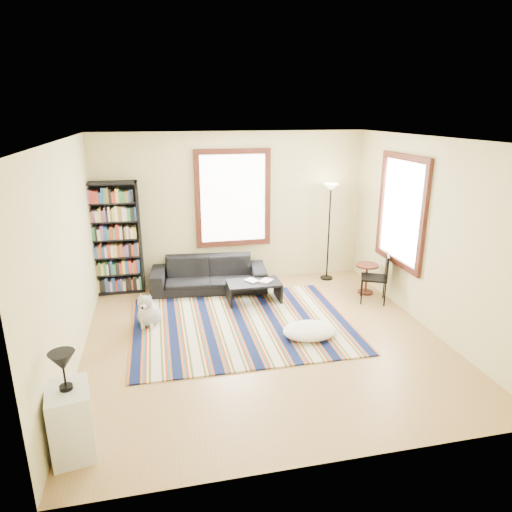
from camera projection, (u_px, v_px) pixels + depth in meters
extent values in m
cube|color=#A47B4B|center=(263.00, 342.00, 6.60)|extent=(5.00, 5.00, 0.10)
cube|color=white|center=(265.00, 135.00, 5.71)|extent=(5.00, 5.00, 0.10)
cube|color=beige|center=(233.00, 208.00, 8.53)|extent=(5.00, 0.10, 2.80)
cube|color=beige|center=(335.00, 331.00, 3.78)|extent=(5.00, 0.10, 2.80)
cube|color=beige|center=(63.00, 258.00, 5.63)|extent=(0.10, 5.00, 2.80)
cube|color=beige|center=(433.00, 235.00, 6.68)|extent=(0.10, 5.00, 2.80)
cube|color=white|center=(233.00, 198.00, 8.39)|extent=(1.20, 0.06, 1.60)
cube|color=white|center=(402.00, 211.00, 7.34)|extent=(0.06, 1.20, 1.60)
cube|color=#0C163E|center=(241.00, 324.00, 7.00)|extent=(3.30, 2.64, 0.02)
imported|color=black|center=(209.00, 274.00, 8.29)|extent=(2.14, 1.02, 0.60)
cube|color=black|center=(115.00, 239.00, 8.00)|extent=(0.90, 0.30, 2.00)
cube|color=black|center=(254.00, 292.00, 7.81)|extent=(0.91, 0.52, 0.36)
imported|color=beige|center=(248.00, 282.00, 7.73)|extent=(0.28, 0.26, 0.02)
imported|color=beige|center=(262.00, 280.00, 7.83)|extent=(0.29, 0.29, 0.02)
ellipsoid|color=silver|center=(310.00, 331.00, 6.61)|extent=(0.83, 0.65, 0.20)
cylinder|color=#491D12|center=(366.00, 279.00, 8.16)|extent=(0.49, 0.49, 0.54)
cube|color=black|center=(374.00, 278.00, 7.75)|extent=(0.55, 0.54, 0.86)
cube|color=silver|center=(71.00, 421.00, 4.29)|extent=(0.46, 0.56, 0.70)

